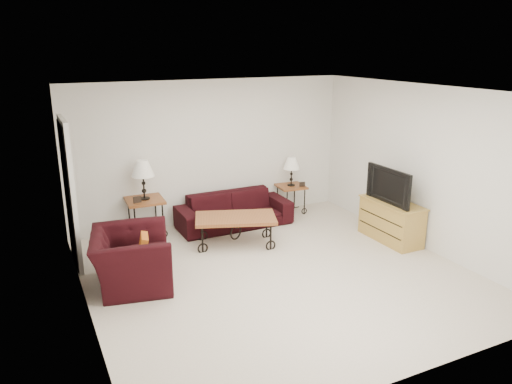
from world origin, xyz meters
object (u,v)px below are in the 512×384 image
sofa (234,210)px  lamp_right (291,172)px  television (393,185)px  tv_stand (391,221)px  coffee_table (236,231)px  lamp_left (143,180)px  backpack (269,213)px  side_table_left (146,218)px  armchair (131,259)px  side_table_right (291,199)px

sofa → lamp_right: 1.35m
television → tv_stand: bearing=90.0°
tv_stand → coffee_table: bearing=158.4°
sofa → lamp_right: bearing=8.3°
sofa → lamp_left: lamp_left is taller
coffee_table → tv_stand: tv_stand is taller
lamp_left → lamp_right: lamp_left is taller
lamp_right → television: bearing=-68.2°
tv_stand → backpack: 2.08m
sofa → backpack: (0.59, -0.20, -0.08)m
side_table_left → armchair: 1.73m
lamp_left → sofa: bearing=-6.8°
lamp_right → television: (0.76, -1.89, 0.13)m
tv_stand → side_table_left: bearing=151.7°
television → backpack: size_ratio=2.31×
sofa → lamp_right: (1.24, 0.18, 0.51)m
sofa → side_table_right: size_ratio=3.69×
armchair → lamp_left: bearing=-8.3°
television → armchair: bearing=-93.7°
side_table_left → side_table_right: size_ratio=1.20×
tv_stand → lamp_right: bearing=112.3°
coffee_table → side_table_left: bearing=140.8°
sofa → backpack: sofa is taller
backpack → side_table_right: bearing=48.5°
tv_stand → backpack: size_ratio=2.58×
sofa → lamp_left: (-1.50, 0.18, 0.68)m
side_table_right → backpack: size_ratio=1.27×
lamp_right → side_table_right: bearing=0.0°
tv_stand → television: 0.61m
lamp_left → television: size_ratio=0.66×
coffee_table → backpack: (0.91, 0.59, -0.02)m
tv_stand → backpack: (-1.42, 1.51, -0.12)m
side_table_left → coffee_table: 1.54m
armchair → television: size_ratio=1.16×
side_table_right → lamp_right: 0.54m
armchair → lamp_right: bearing=-52.4°
backpack → armchair: bearing=-136.6°
side_table_left → armchair: bearing=-109.8°
lamp_left → armchair: 1.83m
side_table_right → tv_stand: size_ratio=0.49×
sofa → armchair: armchair is taller
lamp_right → sofa: bearing=-171.7°
side_table_left → lamp_left: size_ratio=1.00×
side_table_left → tv_stand: tv_stand is taller
television → backpack: 2.19m
coffee_table → lamp_left: bearing=140.8°
side_table_left → lamp_left: lamp_left is taller
side_table_left → tv_stand: bearing=-28.3°
armchair → tv_stand: 4.11m
side_table_left → side_table_right: (2.74, 0.00, -0.05)m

